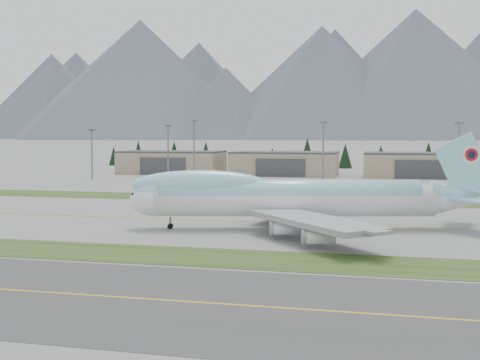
% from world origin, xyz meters
% --- Properties ---
extents(ground, '(7000.00, 7000.00, 0.00)m').
position_xyz_m(ground, '(0.00, 0.00, 0.00)').
color(ground, slate).
rests_on(ground, ground).
extents(grass_strip_near, '(400.00, 14.00, 0.08)m').
position_xyz_m(grass_strip_near, '(0.00, -38.00, 0.00)').
color(grass_strip_near, '#264117').
rests_on(grass_strip_near, ground).
extents(grass_strip_far, '(400.00, 18.00, 0.08)m').
position_xyz_m(grass_strip_far, '(0.00, 45.00, 0.00)').
color(grass_strip_far, '#264117').
rests_on(grass_strip_far, ground).
extents(asphalt_taxiway, '(400.00, 32.00, 0.04)m').
position_xyz_m(asphalt_taxiway, '(0.00, -62.00, 0.00)').
color(asphalt_taxiway, '#393939').
rests_on(asphalt_taxiway, ground).
extents(taxiway_line_main, '(400.00, 0.40, 0.02)m').
position_xyz_m(taxiway_line_main, '(0.00, 0.00, 0.00)').
color(taxiway_line_main, gold).
rests_on(taxiway_line_main, ground).
extents(taxiway_line_near, '(400.00, 0.40, 0.02)m').
position_xyz_m(taxiway_line_near, '(0.00, -62.00, 0.00)').
color(taxiway_line_near, gold).
rests_on(taxiway_line_near, ground).
extents(boeing_747_freighter, '(72.83, 61.13, 19.12)m').
position_xyz_m(boeing_747_freighter, '(10.88, -7.68, 6.30)').
color(boeing_747_freighter, white).
rests_on(boeing_747_freighter, ground).
extents(hangar_left, '(48.00, 26.60, 10.80)m').
position_xyz_m(hangar_left, '(-70.00, 149.90, 5.39)').
color(hangar_left, gray).
rests_on(hangar_left, ground).
extents(hangar_center, '(48.00, 26.60, 10.80)m').
position_xyz_m(hangar_center, '(-15.00, 149.90, 5.39)').
color(hangar_center, gray).
rests_on(hangar_center, ground).
extents(hangar_right, '(48.00, 26.60, 10.80)m').
position_xyz_m(hangar_right, '(45.00, 149.90, 5.39)').
color(hangar_right, gray).
rests_on(hangar_right, ground).
extents(floodlight_masts, '(173.63, 10.65, 24.59)m').
position_xyz_m(floodlight_masts, '(-7.51, 110.14, 16.23)').
color(floodlight_masts, slate).
rests_on(floodlight_masts, ground).
extents(service_vehicle_a, '(1.84, 3.61, 1.18)m').
position_xyz_m(service_vehicle_a, '(-25.68, 125.68, 0.00)').
color(service_vehicle_a, '#BCBCBE').
rests_on(service_vehicle_a, ground).
extents(service_vehicle_b, '(4.35, 2.42, 1.36)m').
position_xyz_m(service_vehicle_b, '(9.56, 114.61, 0.00)').
color(service_vehicle_b, yellow).
rests_on(service_vehicle_b, ground).
extents(service_vehicle_c, '(2.51, 4.44, 1.21)m').
position_xyz_m(service_vehicle_c, '(48.90, 140.00, 0.00)').
color(service_vehicle_c, '#ABABB0').
rests_on(service_vehicle_c, ground).
extents(conifer_belt, '(270.27, 15.21, 16.89)m').
position_xyz_m(conifer_belt, '(-7.35, 211.35, 7.04)').
color(conifer_belt, black).
rests_on(conifer_belt, ground).
extents(mountain_ridge_front, '(4283.72, 1286.16, 499.94)m').
position_xyz_m(mountain_ridge_front, '(-35.12, 2219.04, 226.85)').
color(mountain_ridge_front, '#434A5A').
rests_on(mountain_ridge_front, ground).
extents(mountain_ridge_rear, '(4459.32, 1071.31, 535.66)m').
position_xyz_m(mountain_ridge_rear, '(171.71, 2900.00, 260.61)').
color(mountain_ridge_rear, '#434A5A').
rests_on(mountain_ridge_rear, ground).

